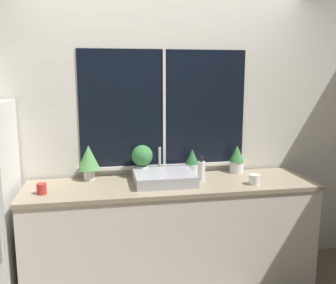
% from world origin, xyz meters
% --- Properties ---
extents(wall_back, '(8.00, 0.09, 2.70)m').
position_xyz_m(wall_back, '(0.00, 0.69, 1.35)').
color(wall_back, silver).
rests_on(wall_back, ground_plane).
extents(wall_right, '(0.06, 7.00, 2.70)m').
position_xyz_m(wall_right, '(2.20, 1.50, 1.35)').
color(wall_right, silver).
rests_on(wall_right, ground_plane).
extents(counter, '(2.41, 0.64, 0.91)m').
position_xyz_m(counter, '(0.00, 0.31, 0.46)').
color(counter, silver).
rests_on(counter, ground_plane).
extents(sink, '(0.50, 0.47, 0.26)m').
position_xyz_m(sink, '(-0.06, 0.33, 0.96)').
color(sink, '#ADADB2').
rests_on(sink, counter).
extents(potted_plant_far_left, '(0.19, 0.19, 0.30)m').
position_xyz_m(potted_plant_far_left, '(-0.67, 0.55, 1.09)').
color(potted_plant_far_left, white).
rests_on(potted_plant_far_left, counter).
extents(potted_plant_center_left, '(0.19, 0.19, 0.29)m').
position_xyz_m(potted_plant_center_left, '(-0.22, 0.55, 1.08)').
color(potted_plant_center_left, white).
rests_on(potted_plant_center_left, counter).
extents(potted_plant_center_right, '(0.13, 0.13, 0.23)m').
position_xyz_m(potted_plant_center_right, '(0.24, 0.55, 1.03)').
color(potted_plant_center_right, white).
rests_on(potted_plant_center_right, counter).
extents(potted_plant_far_right, '(0.14, 0.14, 0.25)m').
position_xyz_m(potted_plant_far_right, '(0.66, 0.55, 1.04)').
color(potted_plant_far_right, white).
rests_on(potted_plant_far_right, counter).
extents(soap_bottle, '(0.06, 0.06, 0.21)m').
position_xyz_m(soap_bottle, '(0.27, 0.35, 1.00)').
color(soap_bottle, white).
rests_on(soap_bottle, counter).
extents(mug_red, '(0.07, 0.07, 0.08)m').
position_xyz_m(mug_red, '(-1.02, 0.21, 0.95)').
color(mug_red, '#B72D28').
rests_on(mug_red, counter).
extents(mug_white, '(0.09, 0.09, 0.08)m').
position_xyz_m(mug_white, '(0.66, 0.15, 0.95)').
color(mug_white, white).
rests_on(mug_white, counter).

